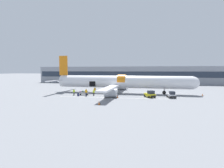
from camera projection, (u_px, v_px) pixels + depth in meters
name	position (u px, v px, depth m)	size (l,w,h in m)	color
ground_plane	(109.00, 94.00, 45.69)	(500.00, 500.00, 0.00)	slate
apron_marking_line	(112.00, 98.00, 40.11)	(25.22, 2.09, 0.01)	silver
terminal_strip	(129.00, 75.00, 85.04)	(90.23, 9.67, 8.02)	gray
airplane	(120.00, 82.00, 47.95)	(39.69, 32.13, 10.53)	silver
baggage_tug_lead	(150.00, 94.00, 40.54)	(2.78, 3.17, 1.62)	yellow
baggage_tug_mid	(171.00, 95.00, 39.85)	(2.12, 2.93, 1.56)	silver
baggage_cart_loading	(84.00, 93.00, 44.78)	(3.35, 2.35, 1.03)	#999BA0
ground_crew_loader_a	(86.00, 92.00, 42.56)	(0.63, 0.46, 1.80)	#1E2338
ground_crew_loader_b	(74.00, 92.00, 44.10)	(0.54, 0.40, 1.56)	#2D2D33
ground_crew_driver	(94.00, 92.00, 43.47)	(0.54, 0.42, 1.55)	black
ground_crew_supervisor	(95.00, 90.00, 47.07)	(0.57, 0.57, 1.78)	#2D2D33
suitcase_on_tarmac_upright	(78.00, 95.00, 42.53)	(0.42, 0.26, 0.82)	#1E2347
safety_cone_nose	(203.00, 95.00, 43.26)	(0.45, 0.45, 0.59)	black
safety_cone_engine_left	(99.00, 103.00, 31.91)	(0.50, 0.50, 0.72)	black
safety_cone_wingtip	(117.00, 97.00, 40.01)	(0.50, 0.50, 0.62)	black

